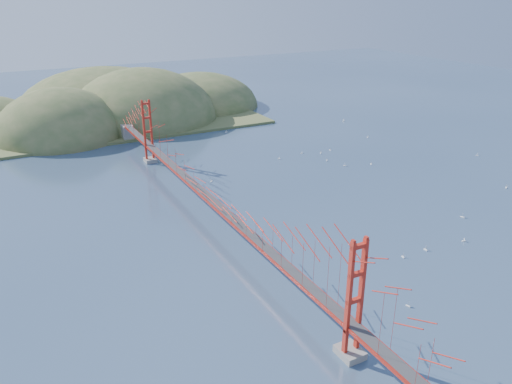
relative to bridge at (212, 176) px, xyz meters
name	(u,v)px	position (x,y,z in m)	size (l,w,h in m)	color
ground	(215,224)	(0.00, -0.18, -7.01)	(320.00, 320.00, 0.00)	#314763
bridge	(212,176)	(0.00, 0.00, 0.00)	(2.20, 94.40, 12.00)	gray
far_headlands	(114,117)	(2.21, 68.33, -7.01)	(84.00, 58.00, 25.00)	olive
sailboat_12	(226,132)	(21.15, 41.82, -6.86)	(0.57, 0.49, 0.65)	white
sailboat_8	(327,160)	(29.49, 14.78, -6.86)	(0.61, 0.61, 0.64)	white
sailboat_16	(279,158)	(22.14, 19.92, -6.87)	(0.50, 0.50, 0.56)	white
sailboat_13	(506,187)	(47.25, -10.19, -6.85)	(0.70, 0.70, 0.73)	white
sailboat_3	(211,181)	(6.00, 14.95, -6.86)	(0.59, 0.59, 0.63)	white
sailboat_6	(464,240)	(26.34, -19.85, -6.87)	(0.53, 0.53, 0.59)	white
sailboat_9	(368,137)	(46.53, 23.51, -6.87)	(0.58, 0.58, 0.62)	white
sailboat_4	(321,153)	(31.01, 18.95, -6.86)	(0.66, 0.66, 0.70)	white
sailboat_1	(345,165)	(30.77, 10.95, -6.86)	(0.59, 0.59, 0.63)	white
sailboat_10	(408,305)	(9.85, -27.12, -6.87)	(0.53, 0.54, 0.61)	white
sailboat_14	(371,164)	(35.56, 9.32, -6.87)	(0.48, 0.51, 0.57)	white
sailboat_17	(344,121)	(50.53, 37.42, -6.86)	(0.56, 0.46, 0.66)	white
sailboat_0	(403,256)	(16.51, -19.28, -6.87)	(0.47, 0.52, 0.59)	white
sailboat_5	(463,217)	(31.96, -14.71, -6.85)	(0.65, 0.65, 0.73)	white
sailboat_7	(302,153)	(27.80, 20.81, -6.87)	(0.51, 0.51, 0.57)	white
sailboat_15	(330,150)	(33.93, 19.87, -6.87)	(0.41, 0.50, 0.58)	white
sailboat_11	(477,155)	(57.19, 3.71, -6.87)	(0.58, 0.58, 0.61)	white
sailboat_extra_0	(426,249)	(20.26, -19.26, -6.86)	(0.48, 0.56, 0.65)	white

